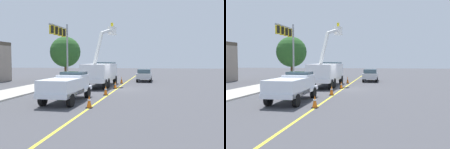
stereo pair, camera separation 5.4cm
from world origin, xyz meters
TOP-DOWN VIEW (x-y plane):
  - ground at (0.00, 0.00)m, footprint 120.00×120.00m
  - sidewalk_far_side at (0.48, 8.54)m, footprint 60.11×6.97m
  - lane_centre_stripe at (0.00, 0.00)m, footprint 49.93×2.98m
  - utility_bucket_truck at (2.25, 2.05)m, footprint 8.33×3.04m
  - service_pickup_truck at (-7.97, 2.65)m, footprint 5.71×2.44m
  - passing_minivan at (9.32, -2.77)m, footprint 4.90×2.17m
  - traffic_cone_leading at (-9.93, 0.58)m, footprint 0.40×0.40m
  - traffic_cone_mid_front at (-4.46, 0.43)m, footprint 0.40×0.40m
  - traffic_cone_mid_rear at (0.28, 0.19)m, footprint 0.40×0.40m
  - traffic_cone_trailing at (5.67, 0.05)m, footprint 0.40×0.40m
  - traffic_signal_mast at (4.39, 7.29)m, footprint 5.29×0.76m
  - street_tree_right at (9.93, 8.77)m, footprint 4.44×4.44m

SIDE VIEW (x-z plane):
  - ground at x=0.00m, z-range 0.00..0.00m
  - lane_centre_stripe at x=0.00m, z-range 0.00..0.01m
  - sidewalk_far_side at x=0.48m, z-range 0.00..0.12m
  - traffic_cone_mid_rear at x=0.28m, z-range -0.01..0.73m
  - traffic_cone_leading at x=-9.93m, z-range -0.01..0.79m
  - traffic_cone_mid_front at x=-4.46m, z-range -0.01..0.80m
  - traffic_cone_trailing at x=5.67m, z-range -0.01..0.88m
  - passing_minivan at x=9.32m, z-range 0.13..1.82m
  - service_pickup_truck at x=-7.97m, z-range 0.09..2.15m
  - utility_bucket_truck at x=2.25m, z-range -1.99..5.22m
  - street_tree_right at x=9.93m, z-range 0.95..7.30m
  - traffic_signal_mast at x=4.39m, z-range 1.69..9.24m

